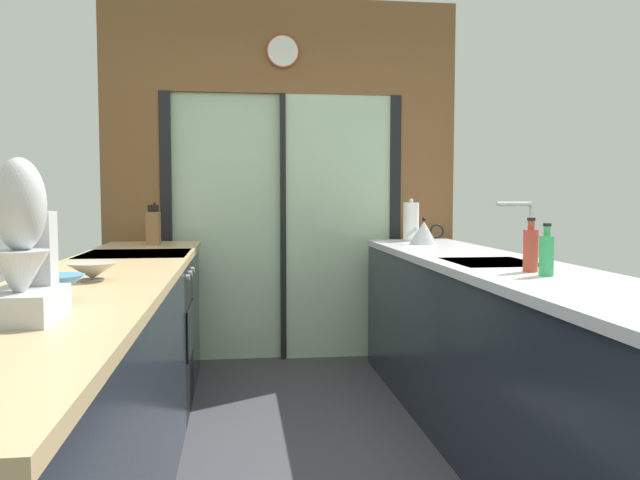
{
  "coord_description": "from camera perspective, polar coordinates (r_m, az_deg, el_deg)",
  "views": [
    {
      "loc": [
        -0.34,
        -2.41,
        1.24
      ],
      "look_at": [
        0.1,
        0.96,
        1.01
      ],
      "focal_mm": 35.74,
      "sensor_mm": 36.0,
      "label": 1
    }
  ],
  "objects": [
    {
      "name": "left_counter_run",
      "position": [
        2.72,
        -19.66,
        -12.89
      ],
      "size": [
        0.62,
        3.8,
        0.92
      ],
      "color": "#1E232D",
      "rests_on": "ground_plane"
    },
    {
      "name": "mixing_bowl_far",
      "position": [
        2.56,
        -19.71,
        -2.62
      ],
      "size": [
        0.19,
        0.19,
        0.07
      ],
      "color": "gray",
      "rests_on": "left_counter_run"
    },
    {
      "name": "stand_mixer",
      "position": [
        1.81,
        -25.04,
        -1.52
      ],
      "size": [
        0.17,
        0.27,
        0.42
      ],
      "color": "#B7BABC",
      "rests_on": "left_counter_run"
    },
    {
      "name": "soap_bottle_far",
      "position": [
        2.84,
        18.34,
        -0.78
      ],
      "size": [
        0.06,
        0.06,
        0.23
      ],
      "color": "#B23D2D",
      "rests_on": "right_counter_run"
    },
    {
      "name": "ground_plane",
      "position": [
        3.28,
        -0.9,
        -18.49
      ],
      "size": [
        5.04,
        7.6,
        0.02
      ],
      "primitive_type": "cube",
      "color": "#38383D"
    },
    {
      "name": "right_counter_run",
      "position": [
        3.08,
        17.13,
        -10.82
      ],
      "size": [
        0.62,
        3.8,
        0.92
      ],
      "color": "#1E232D",
      "rests_on": "ground_plane"
    },
    {
      "name": "sink_faucet",
      "position": [
        3.28,
        17.93,
        1.53
      ],
      "size": [
        0.19,
        0.02,
        0.29
      ],
      "color": "#B7BABC",
      "rests_on": "right_counter_run"
    },
    {
      "name": "soap_bottle_near",
      "position": [
        2.72,
        19.6,
        -1.2
      ],
      "size": [
        0.06,
        0.06,
        0.21
      ],
      "color": "#339E56",
      "rests_on": "right_counter_run"
    },
    {
      "name": "paper_towel_roll",
      "position": [
        4.6,
        8.15,
        1.62
      ],
      "size": [
        0.13,
        0.13,
        0.3
      ],
      "color": "#B7BABC",
      "rests_on": "right_counter_run"
    },
    {
      "name": "back_wall_unit",
      "position": [
        4.83,
        -3.37,
        7.31
      ],
      "size": [
        2.64,
        0.12,
        2.7
      ],
      "color": "brown",
      "rests_on": "ground_plane"
    },
    {
      "name": "kettle",
      "position": [
        4.29,
        9.29,
        0.66
      ],
      "size": [
        0.26,
        0.19,
        0.18
      ],
      "color": "#B7BABC",
      "rests_on": "right_counter_run"
    },
    {
      "name": "knife_block",
      "position": [
        4.32,
        -14.69,
        1.06
      ],
      "size": [
        0.08,
        0.14,
        0.28
      ],
      "color": "brown",
      "rests_on": "left_counter_run"
    },
    {
      "name": "mixing_bowl_near",
      "position": [
        2.1,
        -22.52,
        -3.95
      ],
      "size": [
        0.17,
        0.17,
        0.08
      ],
      "color": "teal",
      "rests_on": "left_counter_run"
    },
    {
      "name": "oven_range",
      "position": [
        3.78,
        -16.02,
        -8.17
      ],
      "size": [
        0.6,
        0.6,
        0.92
      ],
      "color": "black",
      "rests_on": "ground_plane"
    }
  ]
}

